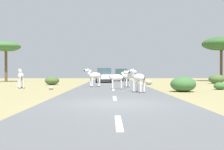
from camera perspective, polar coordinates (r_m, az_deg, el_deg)
ground_plane at (r=10.40m, az=0.66°, el=-6.47°), size 90.00×90.00×0.00m
road at (r=10.40m, az=0.78°, el=-6.34°), size 6.00×64.00×0.05m
lane_markings at (r=9.40m, az=0.89°, el=-6.91°), size 0.16×56.00×0.01m
zebra_0 at (r=21.42m, az=3.34°, el=-0.44°), size 0.60×1.48×1.41m
zebra_1 at (r=21.89m, az=-3.93°, el=-0.16°), size 1.51×1.07×1.57m
zebra_2 at (r=15.87m, az=5.72°, el=-0.66°), size 1.03×1.41×1.48m
zebra_3 at (r=22.12m, az=-19.39°, el=-0.26°), size 0.98×1.60×1.61m
zebra_4 at (r=18.84m, az=1.30°, el=-0.61°), size 1.48×0.47×1.39m
car_0 at (r=31.83m, az=-1.77°, el=-0.17°), size 2.27×4.46×1.74m
car_1 at (r=37.89m, az=1.98°, el=-0.04°), size 2.04×4.35×1.74m
tree_2 at (r=37.51m, az=-22.25°, el=5.74°), size 3.78×3.78×5.40m
tree_3 at (r=39.89m, az=22.86°, el=6.30°), size 5.30×5.30×6.23m
bush_1 at (r=27.00m, az=-13.02°, el=-1.21°), size 1.43×1.29×0.86m
bush_2 at (r=20.68m, az=22.60°, el=-2.24°), size 0.90×0.81×0.54m
bush_3 at (r=17.67m, az=15.34°, el=-1.95°), size 1.66×1.49×1.00m
bush_4 at (r=31.16m, az=21.97°, el=-0.83°), size 1.74×1.57×1.05m
rock_0 at (r=27.01m, az=8.10°, el=-1.58°), size 0.73×0.59×0.50m
rock_1 at (r=19.64m, az=-13.22°, el=-2.79°), size 0.37×0.35×0.24m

